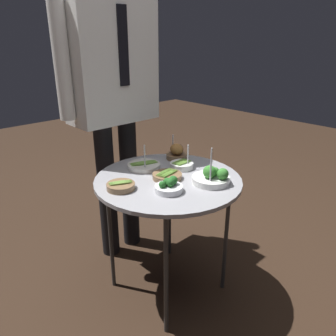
{
  "coord_description": "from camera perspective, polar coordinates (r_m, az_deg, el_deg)",
  "views": [
    {
      "loc": [
        -0.95,
        -1.01,
        1.23
      ],
      "look_at": [
        0.0,
        0.0,
        0.68
      ],
      "focal_mm": 35.0,
      "sensor_mm": 36.0,
      "label": 1
    }
  ],
  "objects": [
    {
      "name": "waiter_figure",
      "position": [
        1.78,
        -9.78,
        15.33
      ],
      "size": [
        0.61,
        0.23,
        1.64
      ],
      "color": "black",
      "rests_on": "ground_plane"
    },
    {
      "name": "bowl_broccoli_near_rim",
      "position": [
        1.47,
        7.67,
        -1.55
      ],
      "size": [
        0.17,
        0.17,
        0.18
      ],
      "color": "white",
      "rests_on": "serving_cart"
    },
    {
      "name": "bowl_roast_front_left",
      "position": [
        1.75,
        1.52,
        2.7
      ],
      "size": [
        0.11,
        0.11,
        0.13
      ],
      "color": "brown",
      "rests_on": "serving_cart"
    },
    {
      "name": "bowl_asparagus_mid_right",
      "position": [
        1.63,
        2.42,
        0.54
      ],
      "size": [
        0.12,
        0.12,
        0.13
      ],
      "color": "white",
      "rests_on": "serving_cart"
    },
    {
      "name": "bowl_asparagus_back_right",
      "position": [
        1.63,
        -4.23,
        0.43
      ],
      "size": [
        0.16,
        0.16,
        0.13
      ],
      "color": "silver",
      "rests_on": "serving_cart"
    },
    {
      "name": "ground_plane",
      "position": [
        1.86,
        0.0,
        -19.79
      ],
      "size": [
        8.0,
        8.0,
        0.0
      ],
      "primitive_type": "plane",
      "color": "black"
    },
    {
      "name": "bowl_broccoli_mid_left",
      "position": [
        1.38,
        0.17,
        -3.25
      ],
      "size": [
        0.12,
        0.12,
        0.06
      ],
      "color": "silver",
      "rests_on": "serving_cart"
    },
    {
      "name": "serving_cart",
      "position": [
        1.53,
        0.0,
        -3.19
      ],
      "size": [
        0.68,
        0.68,
        0.63
      ],
      "color": "#939399",
      "rests_on": "ground_plane"
    },
    {
      "name": "bowl_asparagus_far_rim",
      "position": [
        1.51,
        -0.19,
        -1.33
      ],
      "size": [
        0.14,
        0.14,
        0.03
      ],
      "color": "brown",
      "rests_on": "serving_cart"
    },
    {
      "name": "bowl_asparagus_back_left",
      "position": [
        1.42,
        -8.22,
        -3.12
      ],
      "size": [
        0.12,
        0.12,
        0.03
      ],
      "color": "brown",
      "rests_on": "serving_cart"
    }
  ]
}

